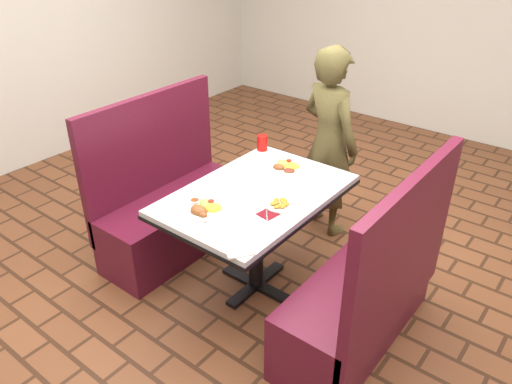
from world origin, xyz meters
TOP-DOWN VIEW (x-y plane):
  - dining_table at (0.00, 0.00)m, footprint 0.81×1.21m
  - booth_bench_left at (-0.80, 0.00)m, footprint 0.47×1.20m
  - booth_bench_right at (0.80, 0.00)m, footprint 0.47×1.20m
  - diner_person at (-0.05, 0.96)m, footprint 0.61×0.49m
  - near_dinner_plate at (-0.09, -0.36)m, footprint 0.25×0.25m
  - far_dinner_plate at (-0.04, 0.38)m, footprint 0.25×0.25m
  - plantain_plate at (0.22, -0.04)m, footprint 0.18×0.18m
  - maroon_napkin at (0.22, -0.16)m, footprint 0.12×0.12m
  - spoon_utensil at (0.22, -0.18)m, footprint 0.09×0.10m
  - red_tumbler at (-0.35, 0.52)m, footprint 0.07×0.07m
  - paper_napkin at (0.28, -0.52)m, footprint 0.23×0.22m
  - knife_utensil at (-0.04, -0.39)m, footprint 0.10×0.15m
  - fork_utensil at (-0.06, -0.34)m, footprint 0.04×0.15m
  - lettuce_shreds at (0.04, 0.06)m, footprint 0.28×0.32m

SIDE VIEW (x-z plane):
  - booth_bench_left at x=-0.80m, z-range -0.26..0.92m
  - booth_bench_right at x=0.80m, z-range -0.26..0.92m
  - dining_table at x=0.00m, z-range 0.28..1.03m
  - diner_person at x=-0.05m, z-range 0.00..1.48m
  - lettuce_shreds at x=0.04m, z-range 0.75..0.75m
  - maroon_napkin at x=0.22m, z-range 0.75..0.75m
  - spoon_utensil at x=0.22m, z-range 0.75..0.76m
  - paper_napkin at x=0.28m, z-range 0.75..0.76m
  - knife_utensil at x=-0.04m, z-range 0.76..0.76m
  - fork_utensil at x=-0.06m, z-range 0.76..0.76m
  - plantain_plate at x=0.22m, z-range 0.75..0.78m
  - far_dinner_plate at x=-0.04m, z-range 0.74..0.81m
  - near_dinner_plate at x=-0.09m, z-range 0.74..0.82m
  - red_tumbler at x=-0.35m, z-range 0.75..0.86m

